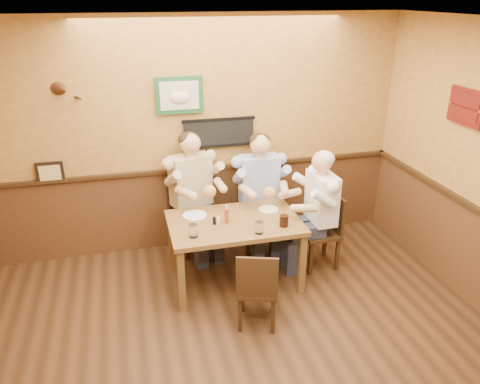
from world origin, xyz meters
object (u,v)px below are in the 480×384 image
(hot_sauce_bottle, at_px, (227,215))
(chair_back_left, at_px, (192,215))
(dining_table, at_px, (234,228))
(diner_white_elder, at_px, (320,216))
(water_glass_mid, at_px, (259,228))
(chair_near_side, at_px, (257,286))
(cola_tumbler, at_px, (284,221))
(salt_shaker, at_px, (218,221))
(diner_tan_shirt, at_px, (191,200))
(chair_back_right, at_px, (258,214))
(chair_right_end, at_px, (319,231))
(diner_blue_polo, at_px, (259,199))
(pepper_shaker, at_px, (214,221))
(water_glass_left, at_px, (193,231))

(hot_sauce_bottle, bearing_deg, chair_back_left, 107.10)
(dining_table, height_order, hot_sauce_bottle, hot_sauce_bottle)
(diner_white_elder, xyz_separation_m, hot_sauce_bottle, (-1.12, -0.10, 0.20))
(water_glass_mid, xyz_separation_m, hot_sauce_bottle, (-0.26, 0.32, 0.03))
(chair_near_side, xyz_separation_m, cola_tumbler, (0.43, 0.51, 0.39))
(chair_back_left, xyz_separation_m, cola_tumbler, (0.81, -1.05, 0.33))
(dining_table, relative_size, salt_shaker, 17.73)
(chair_back_left, bearing_deg, diner_white_elder, -45.74)
(diner_tan_shirt, xyz_separation_m, water_glass_mid, (0.51, -1.14, 0.13))
(cola_tumbler, bearing_deg, chair_back_right, 90.46)
(chair_right_end, xyz_separation_m, water_glass_mid, (-0.86, -0.42, 0.37))
(diner_tan_shirt, relative_size, water_glass_mid, 10.74)
(chair_back_right, xyz_separation_m, hot_sauce_bottle, (-0.55, -0.67, 0.37))
(diner_blue_polo, height_order, pepper_shaker, diner_blue_polo)
(chair_back_right, xyz_separation_m, water_glass_mid, (-0.29, -0.99, 0.34))
(dining_table, distance_m, water_glass_left, 0.56)
(diner_blue_polo, bearing_deg, diner_tan_shirt, 171.06)
(chair_back_right, height_order, cola_tumbler, chair_back_right)
(chair_near_side, relative_size, diner_white_elder, 0.65)
(dining_table, xyz_separation_m, chair_near_side, (0.04, -0.75, -0.24))
(water_glass_left, bearing_deg, hot_sauce_bottle, 29.73)
(water_glass_left, height_order, pepper_shaker, water_glass_left)
(diner_blue_polo, xyz_separation_m, water_glass_mid, (-0.29, -0.99, 0.14))
(water_glass_left, bearing_deg, cola_tumbler, -0.17)
(chair_back_right, height_order, salt_shaker, chair_back_right)
(water_glass_left, bearing_deg, chair_right_end, 12.04)
(hot_sauce_bottle, height_order, pepper_shaker, hot_sauce_bottle)
(cola_tumbler, distance_m, pepper_shaker, 0.73)
(salt_shaker, bearing_deg, diner_tan_shirt, 100.64)
(dining_table, bearing_deg, chair_back_left, 113.00)
(diner_blue_polo, relative_size, salt_shaker, 17.05)
(diner_blue_polo, bearing_deg, hot_sauce_bottle, -127.94)
(salt_shaker, bearing_deg, diner_blue_polo, 46.81)
(chair_near_side, xyz_separation_m, hot_sauce_bottle, (-0.13, 0.73, 0.43))
(water_glass_mid, distance_m, salt_shaker, 0.47)
(diner_blue_polo, height_order, water_glass_left, diner_blue_polo)
(chair_back_right, bearing_deg, hot_sauce_bottle, -127.94)
(diner_tan_shirt, relative_size, diner_blue_polo, 1.02)
(diner_tan_shirt, height_order, salt_shaker, diner_tan_shirt)
(chair_back_left, xyz_separation_m, diner_blue_polo, (0.80, -0.15, 0.19))
(chair_back_right, xyz_separation_m, salt_shaker, (-0.65, -0.69, 0.32))
(chair_back_right, distance_m, chair_right_end, 0.81)
(diner_blue_polo, bearing_deg, water_glass_left, -135.05)
(water_glass_left, bearing_deg, diner_white_elder, 12.04)
(chair_back_left, bearing_deg, chair_right_end, -45.74)
(diner_tan_shirt, relative_size, salt_shaker, 17.42)
(chair_near_side, bearing_deg, pepper_shaker, -51.74)
(water_glass_left, distance_m, cola_tumbler, 0.95)
(dining_table, bearing_deg, water_glass_mid, -62.48)
(chair_near_side, bearing_deg, hot_sauce_bottle, -61.64)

